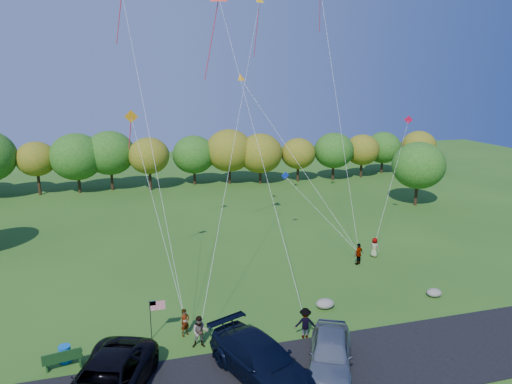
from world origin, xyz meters
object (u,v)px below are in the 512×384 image
minivan_silver (330,353)px  park_bench (63,359)px  minivan_dark (105,384)px  flyer_c (305,323)px  flyer_d (359,254)px  flyer_b (200,332)px  flyer_a (185,322)px  minivan_navy (261,360)px  flyer_e (374,247)px  trash_barrel (65,354)px

minivan_silver → park_bench: minivan_silver is taller
minivan_dark → flyer_c: (10.77, 2.74, -0.11)m
minivan_silver → flyer_d: 14.25m
minivan_dark → minivan_silver: 10.93m
flyer_b → park_bench: size_ratio=0.97×
flyer_a → park_bench: (-6.42, -1.53, -0.26)m
minivan_navy → flyer_e: bearing=21.8°
park_bench → flyer_b: bearing=-9.4°
minivan_silver → flyer_e: (9.83, 13.03, -0.15)m
flyer_b → flyer_c: bearing=4.4°
flyer_a → flyer_e: 18.38m
flyer_a → flyer_b: 1.55m
flyer_d → minivan_silver: bearing=27.8°
flyer_d → trash_barrel: (-20.98, -7.64, -0.43)m
minivan_dark → minivan_silver: bearing=18.3°
minivan_silver → flyer_b: minivan_silver is taller
flyer_b → trash_barrel: 7.09m
flyer_b → park_bench: 7.10m
flyer_c → minivan_dark: bearing=24.7°
flyer_c → flyer_a: bearing=-6.6°
park_bench → flyer_a: bearing=2.9°
flyer_b → minivan_navy: bearing=-43.9°
flyer_c → flyer_d: bearing=-121.8°
trash_barrel → flyer_e: bearing=20.8°
flyer_a → park_bench: bearing=158.6°
flyer_c → flyer_d: 11.86m
minivan_silver → flyer_a: (-6.77, 5.16, -0.15)m
minivan_dark → flyer_d: (18.74, 11.52, -0.13)m
trash_barrel → park_bench: bearing=-92.2°
minivan_dark → flyer_e: size_ratio=4.20×
minivan_navy → park_bench: 10.18m
flyer_a → flyer_e: bearing=-9.4°
trash_barrel → flyer_d: bearing=20.0°
minivan_dark → flyer_e: (20.76, 12.64, -0.20)m
flyer_a → park_bench: 6.60m
minivan_navy → trash_barrel: 10.40m
minivan_navy → flyer_b: 4.31m
minivan_navy → flyer_a: minivan_navy is taller
minivan_navy → park_bench: minivan_navy is taller
flyer_a → flyer_c: (6.61, -2.02, 0.08)m
minivan_navy → flyer_c: bearing=18.1°
flyer_a → flyer_c: size_ratio=0.91×
flyer_e → park_bench: flyer_e is taller
minivan_dark → flyer_b: bearing=55.3°
minivan_dark → flyer_a: 6.33m
flyer_a → minivan_navy: bearing=-91.8°
minivan_dark → flyer_e: minivan_dark is taller
minivan_silver → flyer_c: size_ratio=2.95×
park_bench → minivan_silver: bearing=-25.8°
flyer_a → minivan_dark: bearing=-165.8°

